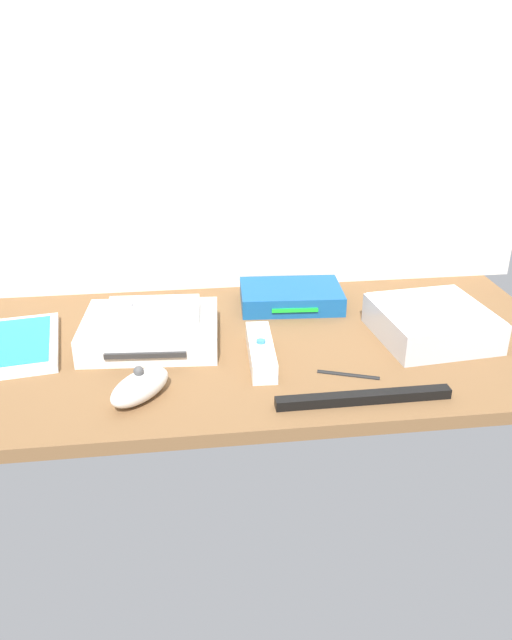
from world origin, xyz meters
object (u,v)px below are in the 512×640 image
stylus_pen (348,373)px  network_router (291,296)px  sensor_bar (364,398)px  mini_computer (432,322)px  remote_classic_pad (153,311)px  game_console (151,331)px  game_case (13,345)px  remote_wand (263,351)px  remote_nunchuk (140,387)px

stylus_pen → network_router: bearing=98.3°
network_router → sensor_bar: network_router is taller
mini_computer → remote_classic_pad: size_ratio=1.25×
game_console → game_case: bearing=-177.1°
mini_computer → sensor_bar: size_ratio=0.78×
sensor_bar → remote_wand: bearing=130.9°
mini_computer → game_case: mini_computer is taller
game_case → remote_classic_pad: remote_classic_pad is taller
game_case → remote_nunchuk: bearing=-48.7°
mini_computer → stylus_pen: bearing=-147.6°
game_console → stylus_pen: 31.78cm
remote_nunchuk → remote_classic_pad: bearing=126.8°
network_router → remote_nunchuk: (-25.71, -28.85, 0.34)cm
game_case → sensor_bar: size_ratio=0.87×
game_case → remote_wand: 39.21cm
game_console → game_case: (-21.41, 0.46, -1.44)cm
remote_nunchuk → remote_classic_pad: (1.55, 17.25, 3.37)cm
remote_classic_pad → network_router: bearing=28.9°
game_case → network_router: bearing=5.6°
remote_classic_pad → remote_wand: bearing=-23.8°
remote_classic_pad → stylus_pen: 31.89cm
mini_computer → sensor_bar: bearing=-132.8°
network_router → remote_classic_pad: bearing=-150.7°
remote_nunchuk → game_case: bearing=-178.0°
mini_computer → remote_classic_pad: remote_classic_pad is taller
sensor_bar → stylus_pen: size_ratio=2.67×
mini_computer → remote_wand: size_ratio=1.24×
remote_wand → sensor_bar: (11.75, -13.31, -0.81)cm
game_console → remote_wand: size_ratio=1.48×
game_console → sensor_bar: game_console is taller
game_console → remote_nunchuk: size_ratio=2.13×
game_case → remote_nunchuk: 26.68cm
game_console → remote_wand: 18.64cm
remote_wand → remote_nunchuk: remote_nunchuk is taller
mini_computer → stylus_pen: (-16.42, -10.42, -2.29)cm
mini_computer → remote_nunchuk: bearing=-164.0°
mini_computer → sensor_bar: 24.03cm
network_router → mini_computer: bearing=-34.2°
stylus_pen → game_console: bearing=154.0°
game_case → network_router: size_ratio=1.11×
game_case → remote_nunchuk: size_ratio=2.01×
game_console → stylus_pen: (28.51, -13.92, -1.85)cm
sensor_bar → stylus_pen: sensor_bar is taller
mini_computer → game_case: (-66.35, 3.96, -1.88)cm
game_case → remote_nunchuk: remote_nunchuk is taller
game_console → remote_classic_pad: remote_classic_pad is taller
network_router → remote_wand: (-7.80, -19.96, -0.19)cm
mini_computer → stylus_pen: size_ratio=2.07×
game_console → remote_classic_pad: bearing=50.0°
remote_classic_pad → game_console: bearing=-130.8°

